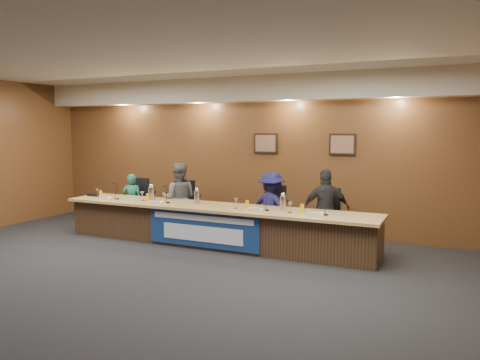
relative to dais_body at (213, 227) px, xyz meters
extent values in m
plane|color=black|center=(0.00, -2.40, -0.35)|extent=(10.00, 10.00, 0.00)
cube|color=silver|center=(0.00, -2.40, 2.85)|extent=(10.00, 8.00, 0.04)
cube|color=#58361A|center=(0.00, 1.60, 1.25)|extent=(10.00, 0.04, 3.20)
cube|color=beige|center=(0.00, 1.35, 2.60)|extent=(10.00, 0.50, 0.50)
cube|color=#3E2918|center=(0.00, 0.00, 0.00)|extent=(6.00, 0.80, 0.70)
cube|color=#AA874D|center=(0.00, -0.05, 0.38)|extent=(6.10, 0.95, 0.05)
cube|color=navy|center=(0.00, -0.41, 0.03)|extent=(2.20, 0.02, 0.65)
cube|color=silver|center=(0.00, -0.43, 0.23)|extent=(2.00, 0.01, 0.10)
cube|color=silver|center=(0.00, -0.43, -0.05)|extent=(1.60, 0.01, 0.28)
cube|color=black|center=(0.40, 1.57, 1.50)|extent=(0.52, 0.04, 0.42)
cube|color=black|center=(2.00, 1.57, 1.50)|extent=(0.52, 0.04, 0.42)
imported|color=#185646|center=(-2.29, 0.55, 0.25)|extent=(0.51, 0.43, 1.19)
imported|color=#55565B|center=(-1.10, 0.55, 0.38)|extent=(0.87, 0.79, 1.46)
imported|color=#11113B|center=(0.93, 0.55, 0.33)|extent=(0.96, 0.68, 1.36)
imported|color=black|center=(1.97, 0.55, 0.37)|extent=(0.92, 0.67, 1.45)
cube|color=black|center=(-2.29, 0.65, 0.13)|extent=(0.48, 0.48, 0.08)
cube|color=black|center=(-1.10, 0.65, 0.13)|extent=(0.56, 0.56, 0.08)
cube|color=black|center=(0.93, 0.65, 0.13)|extent=(0.56, 0.56, 0.08)
cube|color=black|center=(1.97, 0.65, 0.13)|extent=(0.53, 0.53, 0.08)
cube|color=white|center=(-2.32, -0.29, 0.45)|extent=(0.24, 0.08, 0.10)
cylinder|color=black|center=(-2.08, -0.16, 0.41)|extent=(0.07, 0.07, 0.02)
cylinder|color=orange|center=(-2.55, -0.12, 0.47)|extent=(0.06, 0.06, 0.15)
cylinder|color=silver|center=(-2.68, -0.06, 0.49)|extent=(0.08, 0.08, 0.18)
cube|color=white|center=(-1.08, -0.31, 0.45)|extent=(0.24, 0.08, 0.10)
cylinder|color=black|center=(-0.90, -0.14, 0.41)|extent=(0.07, 0.07, 0.02)
cylinder|color=orange|center=(-1.39, -0.11, 0.47)|extent=(0.06, 0.06, 0.15)
cylinder|color=silver|center=(-1.53, -0.09, 0.49)|extent=(0.08, 0.08, 0.18)
cube|color=white|center=(0.95, -0.28, 0.45)|extent=(0.24, 0.08, 0.10)
cylinder|color=black|center=(1.11, -0.12, 0.41)|extent=(0.07, 0.07, 0.02)
cylinder|color=orange|center=(0.72, -0.08, 0.47)|extent=(0.06, 0.06, 0.15)
cylinder|color=silver|center=(0.52, -0.13, 0.49)|extent=(0.08, 0.08, 0.18)
cube|color=white|center=(2.00, -0.33, 0.45)|extent=(0.24, 0.08, 0.10)
cylinder|color=black|center=(2.14, -0.12, 0.41)|extent=(0.07, 0.07, 0.02)
cylinder|color=orange|center=(1.72, -0.08, 0.47)|extent=(0.06, 0.06, 0.15)
cylinder|color=silver|center=(1.53, -0.13, 0.49)|extent=(0.08, 0.08, 0.18)
cylinder|color=silver|center=(-1.41, 0.05, 0.53)|extent=(0.13, 0.13, 0.25)
cylinder|color=silver|center=(-0.35, 0.01, 0.52)|extent=(0.11, 0.11, 0.25)
cylinder|color=silver|center=(1.34, 0.05, 0.52)|extent=(0.11, 0.11, 0.25)
cylinder|color=black|center=(-2.83, 0.00, 0.43)|extent=(0.32, 0.32, 0.05)
cube|color=white|center=(1.95, -0.07, 0.40)|extent=(0.26, 0.33, 0.01)
camera|label=1|loc=(4.04, -7.49, 1.80)|focal=35.00mm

